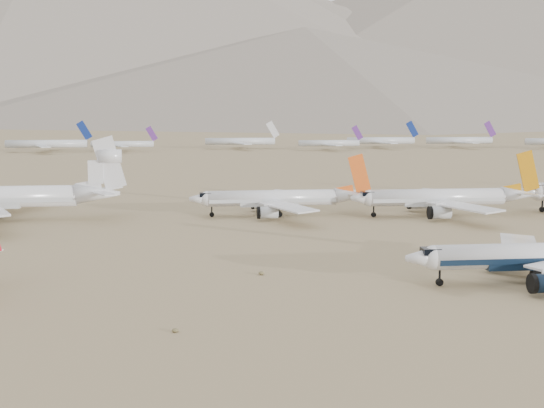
# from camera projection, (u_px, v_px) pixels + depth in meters

# --- Properties ---
(ground) EXTENTS (7000.00, 7000.00, 0.00)m
(ground) POSITION_uv_depth(u_px,v_px,m) (473.00, 292.00, 113.26)
(ground) COLOR olive
(ground) RESTS_ON ground
(row2_gold_tail) EXTENTS (45.12, 44.12, 16.06)m
(row2_gold_tail) POSITION_uv_depth(u_px,v_px,m) (445.00, 198.00, 185.42)
(row2_gold_tail) COLOR silver
(row2_gold_tail) RESTS_ON ground
(row2_orange_tail) EXTENTS (42.51, 41.59, 15.16)m
(row2_orange_tail) POSITION_uv_depth(u_px,v_px,m) (280.00, 199.00, 185.84)
(row2_orange_tail) COLOR silver
(row2_orange_tail) RESTS_ON ground
(distant_storage_row) EXTENTS (507.35, 58.65, 14.53)m
(distant_storage_row) POSITION_uv_depth(u_px,v_px,m) (229.00, 142.00, 421.59)
(distant_storage_row) COLOR silver
(distant_storage_row) RESTS_ON ground
(mountain_range) EXTENTS (7354.00, 3024.00, 470.00)m
(mountain_range) POSITION_uv_depth(u_px,v_px,m) (232.00, 26.00, 1716.01)
(mountain_range) COLOR slate
(mountain_range) RESTS_ON ground
(foothills) EXTENTS (4637.50, 1395.00, 155.00)m
(foothills) POSITION_uv_depth(u_px,v_px,m) (531.00, 75.00, 1246.15)
(foothills) COLOR slate
(foothills) RESTS_ON ground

